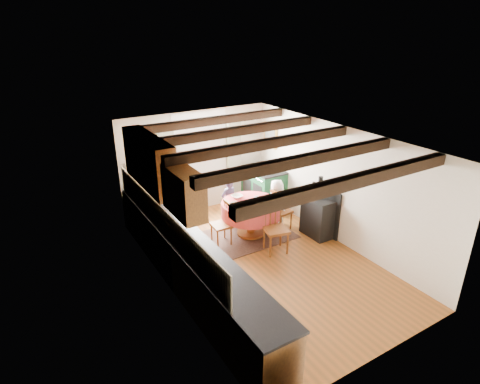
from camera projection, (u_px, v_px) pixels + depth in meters
floor at (262, 262)px, 7.52m from camera, size 3.60×5.50×0.00m
ceiling at (265, 139)px, 6.59m from camera, size 3.60×5.50×0.00m
wall_back at (197, 162)px, 9.22m from camera, size 3.60×0.00×2.40m
wall_front at (389, 284)px, 4.89m from camera, size 3.60×0.00×2.40m
wall_left at (168, 229)px, 6.20m from camera, size 0.00×5.50×2.40m
wall_right at (338, 185)px, 7.92m from camera, size 0.00×5.50×2.40m
beam_a at (354, 181)px, 5.05m from camera, size 3.60×0.16×0.16m
beam_b at (303, 160)px, 5.84m from camera, size 3.60×0.16×0.16m
beam_c at (265, 144)px, 6.63m from camera, size 3.60×0.16×0.16m
beam_d at (234, 131)px, 7.41m from camera, size 3.60×0.16×0.16m
beam_e at (210, 121)px, 8.20m from camera, size 3.60×0.16×0.16m
splash_left at (162, 221)px, 6.44m from camera, size 0.02×4.50×0.55m
splash_back at (156, 170)px, 8.73m from camera, size 1.40×0.02×0.55m
base_cabinet_left at (188, 265)px, 6.64m from camera, size 0.60×5.30×0.88m
base_cabinet_back at (161, 206)px, 8.78m from camera, size 1.30×0.60×0.88m
worktop_left at (188, 241)px, 6.47m from camera, size 0.64×5.30×0.04m
worktop_back at (160, 187)px, 8.59m from camera, size 1.30×0.64×0.04m
wall_cabinet_glass at (149, 161)px, 6.93m from camera, size 0.34×1.80×0.90m
wall_cabinet_solid at (184, 192)px, 5.77m from camera, size 0.34×0.90×0.70m
window_frame at (200, 145)px, 9.10m from camera, size 1.34×0.03×1.54m
window_pane at (200, 145)px, 9.11m from camera, size 1.20×0.01×1.40m
curtain_left at (168, 173)px, 8.82m from camera, size 0.35×0.10×2.10m
curtain_right at (234, 161)px, 9.64m from camera, size 0.35×0.10×2.10m
curtain_rod at (201, 120)px, 8.80m from camera, size 2.00×0.03×0.03m
wall_picture at (271, 135)px, 9.52m from camera, size 0.04×0.50×0.60m
wall_plate at (236, 135)px, 9.51m from camera, size 0.30×0.02×0.30m
rug at (251, 234)px, 8.50m from camera, size 1.69×1.32×0.01m
dining_table at (251, 219)px, 8.35m from camera, size 1.25×1.25×0.75m
chair_near at (276, 228)px, 7.68m from camera, size 0.54×0.56×1.04m
chair_left at (221, 224)px, 7.99m from camera, size 0.44×0.42×0.91m
chair_right at (282, 209)px, 8.60m from camera, size 0.44×0.42×0.91m
aga_range at (264, 187)px, 9.69m from camera, size 0.69×1.06×0.98m
cast_iron_stove at (318, 207)px, 8.23m from camera, size 0.40×0.67×1.33m
child_far at (229, 201)px, 8.82m from camera, size 0.40×0.28×1.05m
child_right at (276, 203)px, 8.69m from camera, size 0.36×0.54×1.08m
bowl_a at (237, 196)px, 8.43m from camera, size 0.27×0.27×0.06m
bowl_b at (235, 205)px, 8.02m from camera, size 0.30×0.30×0.07m
cup at (257, 199)px, 8.29m from camera, size 0.14×0.14×0.09m
canister_tall at (145, 184)px, 8.41m from camera, size 0.13×0.13×0.23m
canister_wide at (162, 179)px, 8.70m from camera, size 0.19×0.19×0.21m
canister_slim at (167, 179)px, 8.58m from camera, size 0.11×0.11×0.31m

